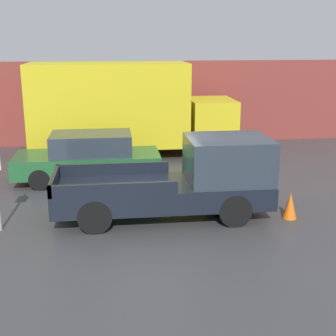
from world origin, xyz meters
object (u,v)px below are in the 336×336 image
newspaper_box (46,135)px  traffic_cone (290,205)px  pickup_truck (186,180)px  car (89,157)px  delivery_truck (123,107)px

newspaper_box → traffic_cone: (7.33, -9.19, -0.17)m
pickup_truck → traffic_cone: 2.78m
car → newspaper_box: car is taller
car → pickup_truck: bearing=-53.0°
newspaper_box → traffic_cone: 11.76m
delivery_truck → newspaper_box: delivery_truck is taller
car → traffic_cone: (5.29, -4.02, -0.44)m
traffic_cone → car: bearing=142.8°
delivery_truck → newspaper_box: 4.04m
pickup_truck → delivery_truck: size_ratio=0.70×
delivery_truck → traffic_cone: delivery_truck is taller
pickup_truck → car: size_ratio=1.19×
pickup_truck → traffic_cone: pickup_truck is taller
pickup_truck → car: 4.38m
delivery_truck → pickup_truck: bearing=-78.5°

